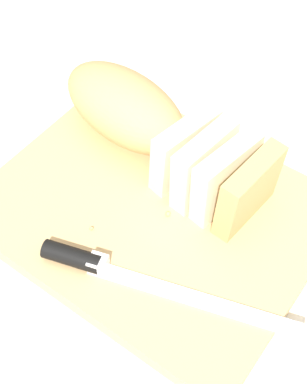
{
  "coord_description": "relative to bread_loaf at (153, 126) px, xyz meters",
  "views": [
    {
      "loc": [
        0.24,
        -0.34,
        0.58
      ],
      "look_at": [
        0.0,
        0.0,
        0.05
      ],
      "focal_mm": 52.96,
      "sensor_mm": 36.0,
      "label": 1
    }
  ],
  "objects": [
    {
      "name": "bread_loaf",
      "position": [
        0.0,
        0.0,
        0.0
      ],
      "size": [
        0.32,
        0.14,
        0.09
      ],
      "rotation": [
        0.0,
        0.0,
        -0.15
      ],
      "color": "tan",
      "rests_on": "cutting_board"
    },
    {
      "name": "crumb_near_loaf",
      "position": [
        0.01,
        -0.15,
        -0.04
      ],
      "size": [
        0.0,
        0.0,
        0.0
      ],
      "primitive_type": "sphere",
      "color": "tan",
      "rests_on": "cutting_board"
    },
    {
      "name": "cutting_board",
      "position": [
        0.06,
        -0.08,
        -0.06
      ],
      "size": [
        0.4,
        0.32,
        0.02
      ],
      "primitive_type": "cube",
      "rotation": [
        0.0,
        0.0,
        -0.01
      ],
      "color": "tan",
      "rests_on": "ground_plane"
    },
    {
      "name": "crumb_stray_left",
      "position": [
        0.04,
        -0.04,
        -0.04
      ],
      "size": [
        0.0,
        0.0,
        0.0
      ],
      "primitive_type": "sphere",
      "color": "tan",
      "rests_on": "cutting_board"
    },
    {
      "name": "bread_knife",
      "position": [
        0.07,
        -0.18,
        -0.04
      ],
      "size": [
        0.3,
        0.1,
        0.02
      ],
      "rotation": [
        0.0,
        0.0,
        0.28
      ],
      "color": "silver",
      "rests_on": "cutting_board"
    },
    {
      "name": "ground_plane",
      "position": [
        0.06,
        -0.08,
        -0.07
      ],
      "size": [
        3.0,
        3.0,
        0.0
      ],
      "primitive_type": "plane",
      "color": "silver"
    },
    {
      "name": "crumb_near_knife",
      "position": [
        0.08,
        -0.08,
        -0.04
      ],
      "size": [
        0.01,
        0.01,
        0.01
      ],
      "primitive_type": "sphere",
      "color": "tan",
      "rests_on": "cutting_board"
    }
  ]
}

